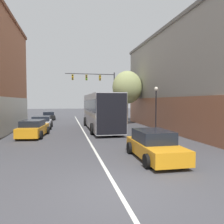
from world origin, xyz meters
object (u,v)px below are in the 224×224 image
parked_car_left_near (33,129)px  street_lamp (156,104)px  bus (100,110)px  street_tree_near (127,87)px  parked_car_left_mid (42,123)px  parked_car_left_far (49,116)px  hatchback_foreground (154,146)px  traffic_signal_gantry (99,85)px

parked_car_left_near → street_lamp: 10.54m
bus → street_tree_near: bearing=-43.6°
bus → street_lamp: bearing=-130.0°
street_lamp → street_tree_near: bearing=93.0°
parked_car_left_mid → parked_car_left_far: bearing=0.4°
bus → street_lamp: size_ratio=2.77×
parked_car_left_far → street_tree_near: street_tree_near is taller
bus → parked_car_left_mid: size_ratio=2.94×
hatchback_foreground → parked_car_left_near: (-6.79, 8.26, -0.01)m
bus → hatchback_foreground: 11.96m
parked_car_left_far → street_tree_near: size_ratio=0.70×
parked_car_left_near → parked_car_left_far: bearing=6.8°
parked_car_left_near → parked_car_left_far: 16.95m
hatchback_foreground → street_tree_near: street_tree_near is taller
parked_car_left_near → parked_car_left_mid: parked_car_left_near is taller
street_tree_near → parked_car_left_mid: bearing=-166.6°
parked_car_left_near → parked_car_left_mid: (0.05, 5.42, -0.03)m
bus → street_lamp: street_lamp is taller
bus → parked_car_left_mid: bearing=72.9°
bus → parked_car_left_mid: 6.34m
parked_car_left_mid → parked_car_left_near: bearing=178.9°
hatchback_foreground → street_lamp: street_lamp is taller
traffic_signal_gantry → street_tree_near: 6.50m
hatchback_foreground → street_lamp: 9.10m
traffic_signal_gantry → street_tree_near: size_ratio=1.11×
parked_car_left_mid → street_lamp: 11.86m
parked_car_left_near → street_lamp: street_lamp is taller
bus → traffic_signal_gantry: bearing=-7.6°
hatchback_foreground → traffic_signal_gantry: bearing=-0.7°
bus → parked_car_left_near: (-5.97, -3.59, -1.32)m
bus → traffic_signal_gantry: size_ratio=1.56×
parked_car_left_near → parked_car_left_mid: size_ratio=1.15×
parked_car_left_far → parked_car_left_mid: bearing=176.6°
parked_car_left_mid → street_tree_near: size_ratio=0.59×
bus → traffic_signal_gantry: traffic_signal_gantry is taller
parked_car_left_far → traffic_signal_gantry: traffic_signal_gantry is taller
parked_car_left_far → traffic_signal_gantry: bearing=-117.9°
parked_car_left_far → bus: bearing=-159.7°
bus → hatchback_foreground: (0.82, -11.86, -1.32)m
bus → street_tree_near: 6.32m
hatchback_foreground → street_lamp: (3.57, 8.15, 1.90)m
hatchback_foreground → parked_car_left_far: size_ratio=0.94×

